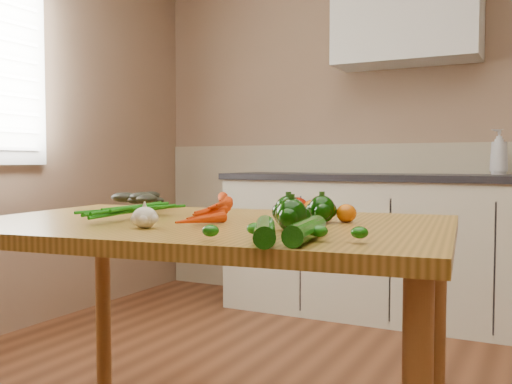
{
  "coord_description": "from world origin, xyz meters",
  "views": [
    {
      "loc": [
        0.72,
        -1.37,
        0.97
      ],
      "look_at": [
        -0.18,
        0.38,
        0.87
      ],
      "focal_mm": 40.0,
      "sensor_mm": 36.0,
      "label": 1
    }
  ],
  "objects_px": {
    "pepper_b": "(322,209)",
    "garlic_bulb": "(145,218)",
    "zucchini_b": "(265,231)",
    "pepper_c": "(292,215)",
    "pepper_a": "(288,210)",
    "table": "(205,249)",
    "carrot_bunch": "(187,209)",
    "soap_bottle_a": "(499,152)",
    "tomato_a": "(297,208)",
    "tomato_b": "(313,209)",
    "zucchini_a": "(306,230)",
    "tomato_c": "(346,213)",
    "leafy_greens": "(141,196)"
  },
  "relations": [
    {
      "from": "pepper_c",
      "to": "zucchini_b",
      "type": "bearing_deg",
      "value": -83.5
    },
    {
      "from": "table",
      "to": "zucchini_a",
      "type": "xyz_separation_m",
      "value": [
        0.45,
        -0.28,
        0.11
      ]
    },
    {
      "from": "pepper_a",
      "to": "pepper_b",
      "type": "height_order",
      "value": "pepper_a"
    },
    {
      "from": "leafy_greens",
      "to": "pepper_b",
      "type": "bearing_deg",
      "value": -10.61
    },
    {
      "from": "zucchini_b",
      "to": "pepper_a",
      "type": "bearing_deg",
      "value": 105.49
    },
    {
      "from": "soap_bottle_a",
      "to": "pepper_a",
      "type": "relative_size",
      "value": 3.25
    },
    {
      "from": "table",
      "to": "pepper_a",
      "type": "height_order",
      "value": "pepper_a"
    },
    {
      "from": "table",
      "to": "pepper_c",
      "type": "bearing_deg",
      "value": -26.03
    },
    {
      "from": "tomato_b",
      "to": "zucchini_a",
      "type": "xyz_separation_m",
      "value": [
        0.17,
        -0.48,
        -0.01
      ]
    },
    {
      "from": "tomato_c",
      "to": "zucchini_b",
      "type": "relative_size",
      "value": 0.24
    },
    {
      "from": "soap_bottle_a",
      "to": "pepper_a",
      "type": "distance_m",
      "value": 2.21
    },
    {
      "from": "garlic_bulb",
      "to": "tomato_c",
      "type": "xyz_separation_m",
      "value": [
        0.45,
        0.4,
        -0.0
      ]
    },
    {
      "from": "soap_bottle_a",
      "to": "tomato_b",
      "type": "bearing_deg",
      "value": -52.94
    },
    {
      "from": "table",
      "to": "soap_bottle_a",
      "type": "xyz_separation_m",
      "value": [
        0.69,
        2.19,
        0.33
      ]
    },
    {
      "from": "soap_bottle_a",
      "to": "zucchini_a",
      "type": "height_order",
      "value": "soap_bottle_a"
    },
    {
      "from": "tomato_a",
      "to": "zucchini_b",
      "type": "relative_size",
      "value": 0.3
    },
    {
      "from": "leafy_greens",
      "to": "garlic_bulb",
      "type": "relative_size",
      "value": 3.0
    },
    {
      "from": "table",
      "to": "pepper_c",
      "type": "xyz_separation_m",
      "value": [
        0.35,
        -0.12,
        0.13
      ]
    },
    {
      "from": "carrot_bunch",
      "to": "zucchini_a",
      "type": "relative_size",
      "value": 1.1
    },
    {
      "from": "tomato_b",
      "to": "pepper_b",
      "type": "bearing_deg",
      "value": -54.96
    },
    {
      "from": "pepper_b",
      "to": "zucchini_b",
      "type": "xyz_separation_m",
      "value": [
        0.03,
        -0.44,
        -0.02
      ]
    },
    {
      "from": "pepper_a",
      "to": "leafy_greens",
      "type": "bearing_deg",
      "value": 162.18
    },
    {
      "from": "pepper_a",
      "to": "tomato_b",
      "type": "relative_size",
      "value": 1.21
    },
    {
      "from": "pepper_a",
      "to": "pepper_b",
      "type": "relative_size",
      "value": 1.02
    },
    {
      "from": "tomato_a",
      "to": "carrot_bunch",
      "type": "bearing_deg",
      "value": -140.07
    },
    {
      "from": "garlic_bulb",
      "to": "table",
      "type": "bearing_deg",
      "value": 79.95
    },
    {
      "from": "tomato_a",
      "to": "leafy_greens",
      "type": "bearing_deg",
      "value": 175.1
    },
    {
      "from": "tomato_c",
      "to": "zucchini_a",
      "type": "xyz_separation_m",
      "value": [
        0.04,
        -0.44,
        -0.0
      ]
    },
    {
      "from": "tomato_c",
      "to": "soap_bottle_a",
      "type": "bearing_deg",
      "value": 82.16
    },
    {
      "from": "garlic_bulb",
      "to": "pepper_c",
      "type": "bearing_deg",
      "value": 17.63
    },
    {
      "from": "pepper_a",
      "to": "tomato_a",
      "type": "distance_m",
      "value": 0.18
    },
    {
      "from": "carrot_bunch",
      "to": "zucchini_a",
      "type": "height_order",
      "value": "carrot_bunch"
    },
    {
      "from": "pepper_c",
      "to": "table",
      "type": "bearing_deg",
      "value": 160.82
    },
    {
      "from": "tomato_b",
      "to": "zucchini_a",
      "type": "height_order",
      "value": "tomato_b"
    },
    {
      "from": "soap_bottle_a",
      "to": "garlic_bulb",
      "type": "height_order",
      "value": "soap_bottle_a"
    },
    {
      "from": "table",
      "to": "pepper_a",
      "type": "distance_m",
      "value": 0.3
    },
    {
      "from": "garlic_bulb",
      "to": "pepper_b",
      "type": "distance_m",
      "value": 0.53
    },
    {
      "from": "carrot_bunch",
      "to": "leafy_greens",
      "type": "height_order",
      "value": "leafy_greens"
    },
    {
      "from": "tomato_c",
      "to": "zucchini_a",
      "type": "relative_size",
      "value": 0.25
    },
    {
      "from": "soap_bottle_a",
      "to": "leafy_greens",
      "type": "xyz_separation_m",
      "value": [
        -1.15,
        -1.92,
        -0.19
      ]
    },
    {
      "from": "soap_bottle_a",
      "to": "leafy_greens",
      "type": "relative_size",
      "value": 1.28
    },
    {
      "from": "table",
      "to": "carrot_bunch",
      "type": "relative_size",
      "value": 5.76
    },
    {
      "from": "garlic_bulb",
      "to": "zucchini_b",
      "type": "distance_m",
      "value": 0.42
    },
    {
      "from": "carrot_bunch",
      "to": "soap_bottle_a",
      "type": "bearing_deg",
      "value": 64.72
    },
    {
      "from": "pepper_b",
      "to": "garlic_bulb",
      "type": "bearing_deg",
      "value": -137.21
    },
    {
      "from": "soap_bottle_a",
      "to": "zucchini_b",
      "type": "distance_m",
      "value": 2.54
    },
    {
      "from": "table",
      "to": "leafy_greens",
      "type": "bearing_deg",
      "value": 143.3
    },
    {
      "from": "carrot_bunch",
      "to": "tomato_b",
      "type": "distance_m",
      "value": 0.4
    },
    {
      "from": "soap_bottle_a",
      "to": "pepper_a",
      "type": "height_order",
      "value": "soap_bottle_a"
    },
    {
      "from": "tomato_b",
      "to": "tomato_c",
      "type": "relative_size",
      "value": 1.12
    }
  ]
}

